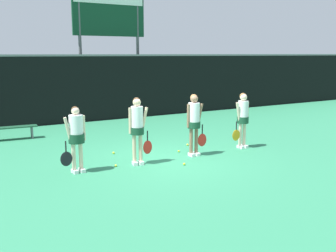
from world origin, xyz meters
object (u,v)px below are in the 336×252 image
object	(u,v)px
player_2	(194,119)
tennis_ball_2	(179,151)
scoreboard	(109,25)
bench_courtside	(5,129)
tennis_ball_1	(116,166)
player_0	(76,134)
player_1	(137,125)
tennis_ball_4	(188,145)
player_3	(243,116)
tennis_ball_0	(114,153)
tennis_ball_3	(184,164)

from	to	relation	value
player_2	tennis_ball_2	size ratio (longest dim) A/B	27.99
scoreboard	bench_courtside	world-z (taller)	scoreboard
player_2	tennis_ball_1	bearing A→B (deg)	178.85
bench_courtside	tennis_ball_2	distance (m)	6.13
player_0	player_1	xyz separation A→B (m)	(1.62, -0.11, 0.09)
tennis_ball_2	tennis_ball_4	size ratio (longest dim) A/B	0.92
scoreboard	tennis_ball_2	size ratio (longest dim) A/B	85.62
player_3	tennis_ball_2	bearing A→B (deg)	161.71
player_2	tennis_ball_0	size ratio (longest dim) A/B	25.28
bench_courtside	player_2	xyz separation A→B (m)	(4.42, -4.96, 0.68)
player_2	tennis_ball_4	distance (m)	1.62
tennis_ball_2	bench_courtside	bearing A→B (deg)	134.05
scoreboard	player_1	bearing A→B (deg)	-107.44
player_0	player_2	xyz separation A→B (m)	(3.43, -0.10, 0.09)
player_2	player_3	size ratio (longest dim) A/B	1.04
bench_courtside	player_2	bearing A→B (deg)	-44.25
tennis_ball_4	player_3	bearing A→B (deg)	-39.56
tennis_ball_0	tennis_ball_4	bearing A→B (deg)	-4.88
player_1	tennis_ball_0	bearing A→B (deg)	105.76
tennis_ball_4	bench_courtside	bearing A→B (deg)	142.22
player_1	bench_courtside	bearing A→B (deg)	127.45
player_0	player_3	size ratio (longest dim) A/B	0.96
player_3	tennis_ball_1	xyz separation A→B (m)	(-4.26, 0.03, -1.00)
scoreboard	tennis_ball_4	bearing A→B (deg)	-91.84
player_3	player_2	bearing A→B (deg)	177.64
tennis_ball_4	scoreboard	bearing A→B (deg)	88.16
tennis_ball_1	scoreboard	bearing A→B (deg)	68.57
player_3	tennis_ball_4	xyz separation A→B (m)	(-1.32, 1.09, -1.00)
player_3	tennis_ball_0	distance (m)	4.14
bench_courtside	tennis_ball_0	size ratio (longest dim) A/B	29.56
scoreboard	bench_courtside	size ratio (longest dim) A/B	2.62
player_1	player_3	bearing A→B (deg)	10.57
player_3	tennis_ball_1	world-z (taller)	player_3
scoreboard	tennis_ball_3	xyz separation A→B (m)	(-1.52, -8.82, -4.18)
player_1	tennis_ball_0	world-z (taller)	player_1
scoreboard	player_0	bearing A→B (deg)	-117.49
bench_courtside	scoreboard	bearing A→B (deg)	35.52
player_0	tennis_ball_2	bearing A→B (deg)	2.92
bench_courtside	player_1	distance (m)	5.66
scoreboard	player_0	world-z (taller)	scoreboard
bench_courtside	player_0	bearing A→B (deg)	-74.43
player_0	tennis_ball_1	bearing A→B (deg)	-6.59
player_3	tennis_ball_0	bearing A→B (deg)	157.39
player_0	tennis_ball_2	distance (m)	3.43
tennis_ball_2	tennis_ball_4	bearing A→B (deg)	39.69
player_3	tennis_ball_1	bearing A→B (deg)	175.91
player_1	tennis_ball_3	world-z (taller)	player_1
bench_courtside	tennis_ball_4	bearing A→B (deg)	-33.70
scoreboard	tennis_ball_1	size ratio (longest dim) A/B	85.41
scoreboard	player_0	xyz separation A→B (m)	(-4.17, -8.02, -3.23)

